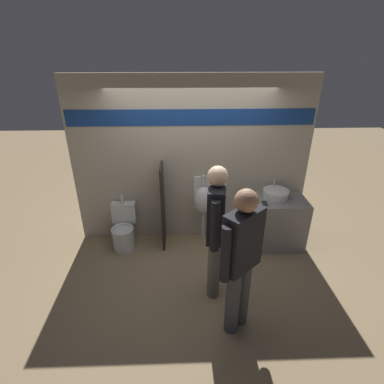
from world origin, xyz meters
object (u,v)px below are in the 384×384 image
object	(u,v)px
sink_basin	(276,194)
person_in_vest	(241,258)
toilet	(124,230)
person_with_lanyard	(216,228)
urinal_near_counter	(203,200)
cell_phone	(265,203)

from	to	relation	value
sink_basin	person_in_vest	size ratio (longest dim) A/B	0.22
toilet	person_in_vest	bearing A→B (deg)	-45.92
person_with_lanyard	sink_basin	bearing A→B (deg)	-35.94
person_in_vest	urinal_near_counter	bearing A→B (deg)	57.52
cell_phone	toilet	bearing A→B (deg)	176.43
sink_basin	person_with_lanyard	xyz separation A→B (m)	(-1.08, -1.10, 0.10)
cell_phone	toilet	xyz separation A→B (m)	(-2.25, 0.14, -0.54)
sink_basin	person_in_vest	distance (m)	1.90
sink_basin	person_with_lanyard	distance (m)	1.54
urinal_near_counter	person_with_lanyard	xyz separation A→B (m)	(0.07, -1.20, 0.24)
toilet	person_with_lanyard	distance (m)	1.88
urinal_near_counter	person_in_vest	world-z (taller)	person_in_vest
toilet	person_in_vest	xyz separation A→B (m)	(1.59, -1.65, 0.69)
cell_phone	person_in_vest	xyz separation A→B (m)	(-0.66, -1.50, 0.16)
person_in_vest	person_with_lanyard	distance (m)	0.62
sink_basin	cell_phone	size ratio (longest dim) A/B	2.90
urinal_near_counter	toilet	size ratio (longest dim) A/B	1.35
cell_phone	urinal_near_counter	distance (m)	0.98
cell_phone	urinal_near_counter	bearing A→B (deg)	162.91
urinal_near_counter	toilet	world-z (taller)	urinal_near_counter
urinal_near_counter	toilet	bearing A→B (deg)	-173.64
toilet	person_in_vest	world-z (taller)	person_in_vest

